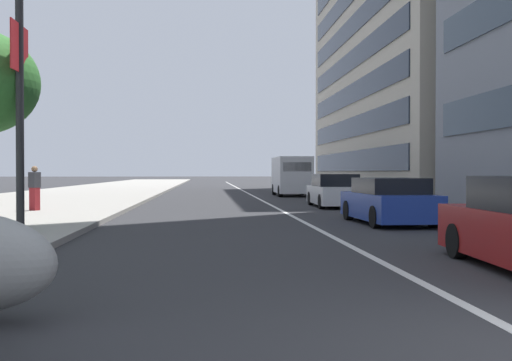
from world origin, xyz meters
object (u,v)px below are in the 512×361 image
object	(u,v)px
car_approaching_light	(335,191)
pedestrian_on_plaza	(35,188)
delivery_van_ahead	(291,175)
street_lamp_with_banners	(37,25)
car_following_behind	(388,202)

from	to	relation	value
car_approaching_light	pedestrian_on_plaza	xyz separation A→B (m)	(-3.80, 11.80, 0.27)
delivery_van_ahead	pedestrian_on_plaza	world-z (taller)	delivery_van_ahead
street_lamp_with_banners	delivery_van_ahead	bearing A→B (deg)	-20.86
delivery_van_ahead	street_lamp_with_banners	xyz separation A→B (m)	(-24.30, 9.26, 3.54)
delivery_van_ahead	pedestrian_on_plaza	xyz separation A→B (m)	(-16.08, 11.61, -0.37)
street_lamp_with_banners	car_following_behind	bearing A→B (deg)	-69.72
street_lamp_with_banners	pedestrian_on_plaza	bearing A→B (deg)	15.97
car_approaching_light	car_following_behind	bearing A→B (deg)	179.57
car_following_behind	car_approaching_light	bearing A→B (deg)	-2.99
car_approaching_light	pedestrian_on_plaza	bearing A→B (deg)	108.92
car_approaching_light	pedestrian_on_plaza	distance (m)	12.40
car_approaching_light	street_lamp_with_banners	size ratio (longest dim) A/B	0.57
car_approaching_light	delivery_van_ahead	size ratio (longest dim) A/B	0.86
car_following_behind	delivery_van_ahead	size ratio (longest dim) A/B	0.85
car_following_behind	street_lamp_with_banners	world-z (taller)	street_lamp_with_banners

